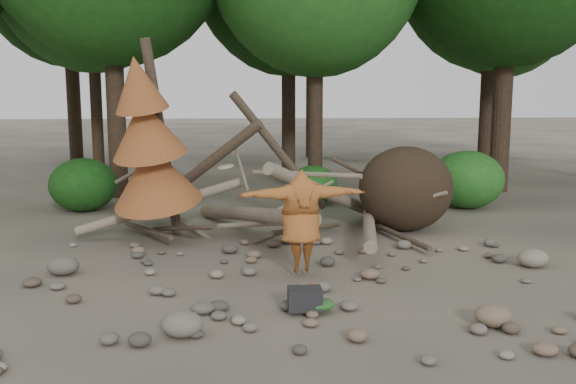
{
  "coord_description": "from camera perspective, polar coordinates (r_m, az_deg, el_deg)",
  "views": [
    {
      "loc": [
        -1.05,
        -10.2,
        3.31
      ],
      "look_at": [
        -0.32,
        1.5,
        1.4
      ],
      "focal_mm": 40.0,
      "sensor_mm": 36.0,
      "label": 1
    }
  ],
  "objects": [
    {
      "name": "boulder_front_left",
      "position": [
        8.91,
        -9.37,
        -11.51
      ],
      "size": [
        0.57,
        0.51,
        0.34
      ],
      "primitive_type": "ellipsoid",
      "color": "slate",
      "rests_on": "ground"
    },
    {
      "name": "cloth_orange",
      "position": [
        10.58,
        2.2,
        -8.7
      ],
      "size": [
        0.27,
        0.22,
        0.1
      ],
      "primitive_type": "ellipsoid",
      "color": "#B13F1E",
      "rests_on": "ground"
    },
    {
      "name": "boulder_front_right",
      "position": [
        9.59,
        17.77,
        -10.41
      ],
      "size": [
        0.53,
        0.47,
        0.32
      ],
      "primitive_type": "ellipsoid",
      "color": "#7E674E",
      "rests_on": "ground"
    },
    {
      "name": "ground",
      "position": [
        10.77,
        2.2,
        -8.65
      ],
      "size": [
        120.0,
        120.0,
        0.0
      ],
      "primitive_type": "plane",
      "color": "#514C44",
      "rests_on": "ground"
    },
    {
      "name": "boulder_mid_left",
      "position": [
        12.21,
        -19.38,
        -6.18
      ],
      "size": [
        0.57,
        0.51,
        0.34
      ],
      "primitive_type": "ellipsoid",
      "color": "#625B52",
      "rests_on": "ground"
    },
    {
      "name": "dead_conifer",
      "position": [
        13.78,
        -12.23,
        4.06
      ],
      "size": [
        2.06,
        2.16,
        4.35
      ],
      "color": "#4C3F30",
      "rests_on": "ground"
    },
    {
      "name": "boulder_mid_right",
      "position": [
        12.85,
        20.93,
        -5.5
      ],
      "size": [
        0.58,
        0.52,
        0.35
      ],
      "primitive_type": "ellipsoid",
      "color": "gray",
      "rests_on": "ground"
    },
    {
      "name": "frisbee_thrower",
      "position": [
        11.26,
        1.17,
        -2.61
      ],
      "size": [
        2.62,
        0.82,
        1.94
      ],
      "color": "#9F5723",
      "rests_on": "ground"
    },
    {
      "name": "backpack",
      "position": [
        9.63,
        1.5,
        -9.8
      ],
      "size": [
        0.5,
        0.34,
        0.33
      ],
      "primitive_type": "cube",
      "rotation": [
        0.0,
        0.0,
        0.02
      ],
      "color": "black",
      "rests_on": "ground"
    },
    {
      "name": "bush_mid",
      "position": [
        18.3,
        2.26,
        0.61
      ],
      "size": [
        1.4,
        1.4,
        1.12
      ],
      "primitive_type": "ellipsoid",
      "color": "#1F5B1A",
      "rests_on": "ground"
    },
    {
      "name": "cloth_green",
      "position": [
        9.69,
        2.84,
        -10.21
      ],
      "size": [
        0.45,
        0.38,
        0.17
      ],
      "primitive_type": "ellipsoid",
      "color": "#285C24",
      "rests_on": "ground"
    },
    {
      "name": "bush_right",
      "position": [
        18.4,
        15.65,
        1.08
      ],
      "size": [
        2.0,
        2.0,
        1.6
      ],
      "primitive_type": "ellipsoid",
      "color": "#286B21",
      "rests_on": "ground"
    },
    {
      "name": "deadfall_pile",
      "position": [
        14.94,
        8.31,
        0.08
      ],
      "size": [
        8.55,
        5.24,
        3.3
      ],
      "color": "#332619",
      "rests_on": "ground"
    },
    {
      "name": "bush_left",
      "position": [
        18.14,
        -17.75,
        0.61
      ],
      "size": [
        1.8,
        1.8,
        1.44
      ],
      "primitive_type": "ellipsoid",
      "color": "#174713",
      "rests_on": "ground"
    }
  ]
}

